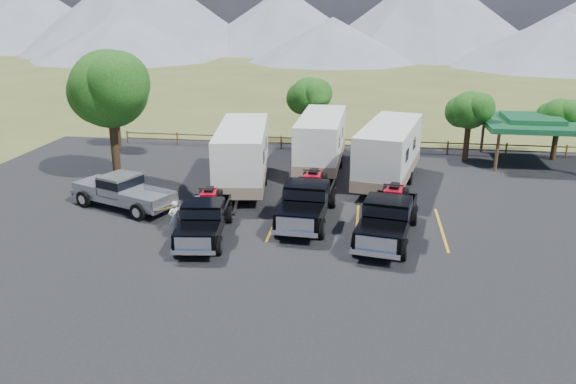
# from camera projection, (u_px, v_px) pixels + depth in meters

# --- Properties ---
(ground) EXTENTS (320.00, 320.00, 0.00)m
(ground) POSITION_uv_depth(u_px,v_px,m) (307.00, 258.00, 23.80)
(ground) COLOR #464E21
(ground) RESTS_ON ground
(asphalt_lot) EXTENTS (44.00, 34.00, 0.04)m
(asphalt_lot) POSITION_uv_depth(u_px,v_px,m) (314.00, 230.00, 26.61)
(asphalt_lot) COLOR black
(asphalt_lot) RESTS_ON ground
(stall_lines) EXTENTS (12.12, 5.50, 0.01)m
(stall_lines) POSITION_uv_depth(u_px,v_px,m) (316.00, 222.00, 27.54)
(stall_lines) COLOR #C08F16
(stall_lines) RESTS_ON asphalt_lot
(tree_big_nw) EXTENTS (5.54, 5.18, 7.84)m
(tree_big_nw) POSITION_uv_depth(u_px,v_px,m) (109.00, 89.00, 32.19)
(tree_big_nw) COLOR black
(tree_big_nw) RESTS_ON ground
(tree_ne_a) EXTENTS (3.11, 2.92, 4.76)m
(tree_ne_a) POSITION_uv_depth(u_px,v_px,m) (469.00, 110.00, 37.44)
(tree_ne_a) COLOR black
(tree_ne_a) RESTS_ON ground
(tree_ne_b) EXTENTS (2.77, 2.59, 4.27)m
(tree_ne_b) POSITION_uv_depth(u_px,v_px,m) (559.00, 115.00, 37.67)
(tree_ne_b) COLOR black
(tree_ne_b) RESTS_ON ground
(tree_north) EXTENTS (3.46, 3.24, 5.25)m
(tree_north) POSITION_uv_depth(u_px,v_px,m) (309.00, 97.00, 40.70)
(tree_north) COLOR black
(tree_north) RESTS_ON ground
(tree_nw_small) EXTENTS (2.59, 2.43, 3.85)m
(tree_nw_small) POSITION_uv_depth(u_px,v_px,m) (116.00, 111.00, 41.05)
(tree_nw_small) COLOR black
(tree_nw_small) RESTS_ON ground
(rail_fence) EXTENTS (36.12, 0.12, 1.00)m
(rail_fence) POSITION_uv_depth(u_px,v_px,m) (363.00, 144.00, 40.69)
(rail_fence) COLOR brown
(rail_fence) RESTS_ON ground
(pavilion) EXTENTS (6.20, 6.20, 3.22)m
(pavilion) POSITION_uv_depth(u_px,v_px,m) (531.00, 122.00, 37.10)
(pavilion) COLOR brown
(pavilion) RESTS_ON ground
(mountain_range) EXTENTS (209.00, 71.00, 20.00)m
(mountain_range) POSITION_uv_depth(u_px,v_px,m) (327.00, 16.00, 121.78)
(mountain_range) COLOR slate
(mountain_range) RESTS_ON ground
(rig_left) EXTENTS (2.60, 6.02, 1.95)m
(rig_left) POSITION_uv_depth(u_px,v_px,m) (204.00, 217.00, 25.62)
(rig_left) COLOR black
(rig_left) RESTS_ON asphalt_lot
(rig_center) EXTENTS (2.62, 6.68, 2.19)m
(rig_center) POSITION_uv_depth(u_px,v_px,m) (308.00, 199.00, 27.61)
(rig_center) COLOR black
(rig_center) RESTS_ON asphalt_lot
(rig_right) EXTENTS (3.14, 6.73, 2.16)m
(rig_right) POSITION_uv_depth(u_px,v_px,m) (388.00, 216.00, 25.47)
(rig_right) COLOR black
(rig_right) RESTS_ON asphalt_lot
(trailer_left) EXTENTS (3.82, 10.35, 3.58)m
(trailer_left) POSITION_uv_depth(u_px,v_px,m) (243.00, 156.00, 32.36)
(trailer_left) COLOR silver
(trailer_left) RESTS_ON asphalt_lot
(trailer_center) EXTENTS (2.74, 10.06, 3.50)m
(trailer_center) POSITION_uv_depth(u_px,v_px,m) (321.00, 141.00, 35.93)
(trailer_center) COLOR silver
(trailer_center) RESTS_ON asphalt_lot
(trailer_right) EXTENTS (4.28, 10.35, 3.59)m
(trailer_right) POSITION_uv_depth(u_px,v_px,m) (389.00, 153.00, 32.87)
(trailer_right) COLOR silver
(trailer_right) RESTS_ON asphalt_lot
(pickup_silver) EXTENTS (6.31, 4.03, 1.81)m
(pickup_silver) POSITION_uv_depth(u_px,v_px,m) (123.00, 191.00, 29.16)
(pickup_silver) COLOR #95989D
(pickup_silver) RESTS_ON asphalt_lot
(person_a) EXTENTS (0.73, 0.71, 1.68)m
(person_a) POSITION_uv_depth(u_px,v_px,m) (175.00, 218.00, 25.73)
(person_a) COLOR silver
(person_a) RESTS_ON asphalt_lot
(person_b) EXTENTS (0.90, 0.74, 1.70)m
(person_b) POSITION_uv_depth(u_px,v_px,m) (199.00, 213.00, 26.35)
(person_b) COLOR gray
(person_b) RESTS_ON asphalt_lot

